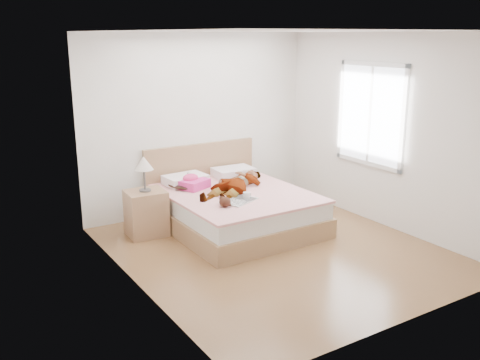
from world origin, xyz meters
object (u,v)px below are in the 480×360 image
Objects in this scene: bed at (233,207)px; magazine at (239,200)px; woman at (236,181)px; coffee_mug at (247,196)px; phone at (190,174)px; nightstand at (146,209)px; towel at (193,182)px; plush_toy at (225,201)px.

magazine is (-0.18, -0.45, 0.24)m from bed.
coffee_mug is (-0.16, -0.51, -0.05)m from woman.
phone is 0.96m from magazine.
phone is 0.09× the size of nightstand.
nightstand is at bearing 144.82° from coffee_mug.
coffee_mug is (0.34, -0.91, -0.13)m from phone.
phone is at bearing 92.71° from towel.
woman is 1.42× the size of nightstand.
plush_toy is at bearing -127.48° from phone.
bed reaches higher than phone.
magazine is (0.22, -0.92, -0.17)m from phone.
towel is 3.66× the size of coffee_mug.
woman is 0.81m from plush_toy.
woman is at bearing 47.95° from plush_toy.
phone is 1.01m from plush_toy.
phone is at bearing -163.72° from woman.
coffee_mug is at bearing 13.53° from plush_toy.
nightstand is (-0.96, 0.77, -0.17)m from magazine.
woman is 3.24× the size of towel.
bed reaches higher than magazine.
nightstand is (-1.14, 0.31, 0.08)m from bed.
phone reaches higher than coffee_mug.
magazine is at bearing 18.04° from plush_toy.
bed is 1.19m from nightstand.
nightstand is (-1.08, 0.76, -0.21)m from coffee_mug.
bed is 1.96× the size of nightstand.
towel is 1.96× the size of plush_toy.
woman is at bearing 72.81° from coffee_mug.
woman reaches higher than coffee_mug.
plush_toy reaches higher than coffee_mug.
nightstand reaches higher than magazine.
towel is at bearing 5.83° from nightstand.
nightstand is at bearing 164.65° from bed.
phone is at bearing 103.60° from magazine.
woman is at bearing -33.29° from towel.
woman is at bearing -11.48° from nightstand.
nightstand reaches higher than bed.
magazine is at bearing -63.45° from woman.
magazine is at bearing -112.16° from bed.
bed is at bearing 81.93° from coffee_mug.
bed is (-0.09, -0.06, -0.34)m from woman.
nightstand reaches higher than coffee_mug.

